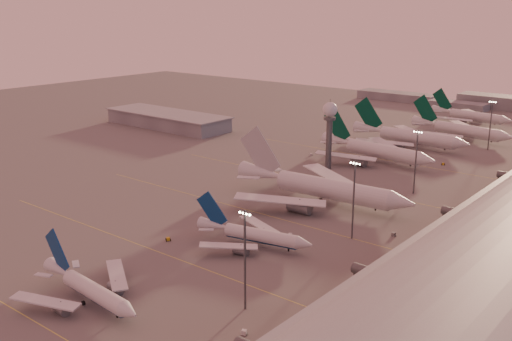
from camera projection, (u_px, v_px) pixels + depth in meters
The scene contains 24 objects.
ground at pixel (96, 249), 177.99m from camera, with size 700.00×700.00×0.00m, color #555353.
taxiway_markings at pixel (289, 220), 201.66m from camera, with size 180.00×185.25×0.02m.
hangar at pixel (167, 119), 354.42m from camera, with size 82.00×27.00×8.50m.
radar_tower at pixel (330, 122), 259.10m from camera, with size 6.40×6.40×31.10m.
mast_a at pixel (245, 256), 139.09m from camera, with size 3.60×0.56×25.00m.
mast_b at pixel (354, 196), 182.05m from camera, with size 3.60×0.56×25.00m.
mast_c at pixel (416, 159), 226.22m from camera, with size 3.60×0.56×25.00m.
mast_d at pixel (491, 123), 294.76m from camera, with size 3.60×0.56×25.00m.
distant_horizon at pixel (483, 102), 418.56m from camera, with size 165.00×37.50×9.00m.
narrowbody_near at pixel (89, 291), 144.72m from camera, with size 38.91×30.97×15.20m.
narrowbody_mid at pixel (254, 236), 179.05m from camera, with size 38.21×30.19×15.09m.
widebody_white at pixel (322, 192), 217.61m from camera, with size 72.10×57.63×25.35m.
greentail_a at pixel (376, 153), 275.74m from camera, with size 61.75×49.59×22.48m.
greentail_b at pixel (409, 139), 303.71m from camera, with size 63.75×51.50×23.16m.
greentail_c at pixel (461, 132), 321.61m from camera, with size 59.24×47.50×21.62m.
greentail_d at pixel (471, 118), 365.33m from camera, with size 53.15×42.61×19.40m.
gsv_catering_a at pixel (245, 326), 130.89m from camera, with size 5.77×4.24×4.33m.
gsv_tug_mid at pixel (168, 239), 183.71m from camera, with size 3.98×3.63×0.98m.
gsv_truck_b at pixel (292, 233), 186.53m from camera, with size 6.06×4.25×2.31m.
gsv_truck_c at pixel (206, 193), 227.04m from camera, with size 4.62×4.98×2.03m.
gsv_catering_b at pixel (394, 230), 186.85m from camera, with size 5.64×3.08×4.43m.
gsv_tug_far at pixel (309, 182), 242.17m from camera, with size 3.44×4.12×1.02m.
gsv_truck_d at pixel (311, 153), 287.48m from camera, with size 3.30×6.16×2.36m.
gsv_tug_hangar at pixel (443, 164), 270.43m from camera, with size 3.80×3.06×0.94m.
Camera 1 is at (141.12, -98.30, 70.07)m, focal length 42.00 mm.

